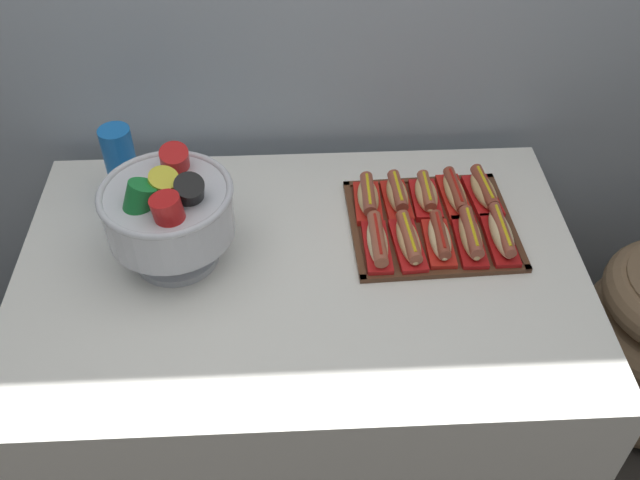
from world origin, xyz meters
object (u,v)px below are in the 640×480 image
object	(u,v)px
buffet_table	(303,360)
hot_dog_6	(397,196)
hot_dog_4	(501,234)
cup_stack	(122,165)
hot_dog_0	(377,243)
hot_dog_7	(426,195)
hot_dog_1	(408,241)
hot_dog_9	(484,191)
hot_dog_3	(470,236)
punch_bowl	(169,210)
hot_dog_2	(439,239)
hot_dog_5	(368,198)
hot_dog_8	(455,194)
serving_tray	(431,225)

from	to	relation	value
buffet_table	hot_dog_6	size ratio (longest dim) A/B	8.60
hot_dog_4	cup_stack	size ratio (longest dim) A/B	0.85
hot_dog_0	hot_dog_7	size ratio (longest dim) A/B	1.16
hot_dog_1	hot_dog_9	distance (m)	0.28
hot_dog_3	punch_bowl	distance (m)	0.71
hot_dog_2	hot_dog_5	distance (m)	0.22
hot_dog_4	hot_dog_8	xyz separation A→B (m)	(-0.08, 0.16, -0.00)
hot_dog_4	hot_dog_5	bearing A→B (deg)	153.33
hot_dog_1	punch_bowl	size ratio (longest dim) A/B	0.60
hot_dog_9	serving_tray	bearing A→B (deg)	-149.05
buffet_table	punch_bowl	bearing A→B (deg)	171.90
hot_dog_0	hot_dog_4	xyz separation A→B (m)	(0.30, 0.01, 0.00)
hot_dog_0	hot_dog_8	xyz separation A→B (m)	(0.22, 0.17, -0.00)
serving_tray	hot_dog_5	xyz separation A→B (m)	(-0.15, 0.08, 0.03)
hot_dog_3	hot_dog_1	bearing A→B (deg)	-177.86
hot_dog_1	hot_dog_4	bearing A→B (deg)	2.14
punch_bowl	hot_dog_4	bearing A→B (deg)	0.35
hot_dog_6	cup_stack	size ratio (longest dim) A/B	0.73
cup_stack	hot_dog_4	bearing A→B (deg)	-13.67
cup_stack	hot_dog_2	bearing A→B (deg)	-16.56
hot_dog_9	cup_stack	bearing A→B (deg)	176.26
hot_dog_4	cup_stack	world-z (taller)	cup_stack
hot_dog_0	punch_bowl	bearing A→B (deg)	179.22
hot_dog_6	hot_dog_8	distance (m)	0.15
hot_dog_1	hot_dog_5	distance (m)	0.18
hot_dog_5	hot_dog_7	bearing A→B (deg)	2.14
hot_dog_9	hot_dog_1	bearing A→B (deg)	-141.61
hot_dog_4	hot_dog_9	xyz separation A→B (m)	(-0.01, 0.16, -0.00)
buffet_table	serving_tray	bearing A→B (deg)	20.33
serving_tray	hot_dog_6	world-z (taller)	hot_dog_6
hot_dog_0	hot_dog_6	bearing A→B (deg)	67.70
buffet_table	serving_tray	distance (m)	0.51
hot_dog_5	punch_bowl	size ratio (longest dim) A/B	0.51
hot_dog_4	hot_dog_5	world-z (taller)	hot_dog_4
hot_dog_9	hot_dog_7	bearing A→B (deg)	-177.86
hot_dog_1	hot_dog_6	bearing A→B (deg)	92.14
serving_tray	hot_dog_6	bearing A→B (deg)	134.41
buffet_table	hot_dog_8	size ratio (longest dim) A/B	7.43
hot_dog_3	hot_dog_8	distance (m)	0.17
hot_dog_0	hot_dog_9	distance (m)	0.34
hot_dog_0	hot_dog_8	size ratio (longest dim) A/B	0.97
hot_dog_4	hot_dog_7	distance (m)	0.22
punch_bowl	hot_dog_6	bearing A→B (deg)	16.45
hot_dog_8	punch_bowl	distance (m)	0.72
hot_dog_2	hot_dog_8	size ratio (longest dim) A/B	0.90
hot_dog_2	hot_dog_0	bearing A→B (deg)	-177.86
hot_dog_5	punch_bowl	xyz separation A→B (m)	(-0.47, -0.16, 0.12)
hot_dog_9	cup_stack	world-z (taller)	cup_stack
hot_dog_0	hot_dog_5	world-z (taller)	same
hot_dog_0	hot_dog_8	bearing A→B (deg)	38.39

